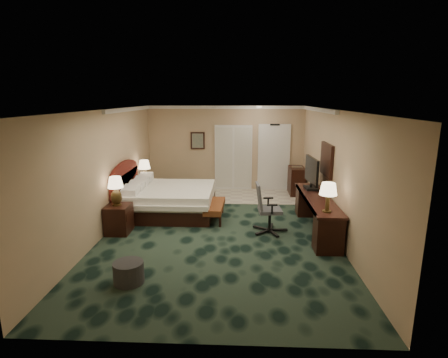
{
  "coord_description": "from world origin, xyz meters",
  "views": [
    {
      "loc": [
        0.44,
        -7.44,
        2.95
      ],
      "look_at": [
        0.08,
        0.6,
        1.07
      ],
      "focal_mm": 28.0,
      "sensor_mm": 36.0,
      "label": 1
    }
  ],
  "objects_px": {
    "desk": "(316,214)",
    "nightstand_far": "(145,192)",
    "nightstand_near": "(119,219)",
    "bed_bench": "(215,211)",
    "minibar": "(296,181)",
    "lamp_near": "(116,191)",
    "tv": "(312,173)",
    "bed": "(171,200)",
    "lamp_far": "(145,171)",
    "ottoman": "(129,272)",
    "desk_chair": "(270,208)"
  },
  "relations": [
    {
      "from": "bed_bench",
      "to": "ottoman",
      "type": "bearing_deg",
      "value": -108.58
    },
    {
      "from": "ottoman",
      "to": "desk_chair",
      "type": "height_order",
      "value": "desk_chair"
    },
    {
      "from": "lamp_near",
      "to": "lamp_far",
      "type": "height_order",
      "value": "lamp_near"
    },
    {
      "from": "nightstand_near",
      "to": "desk",
      "type": "height_order",
      "value": "desk"
    },
    {
      "from": "nightstand_far",
      "to": "lamp_far",
      "type": "height_order",
      "value": "lamp_far"
    },
    {
      "from": "nightstand_far",
      "to": "desk",
      "type": "distance_m",
      "value": 4.89
    },
    {
      "from": "nightstand_near",
      "to": "ottoman",
      "type": "bearing_deg",
      "value": -67.45
    },
    {
      "from": "lamp_near",
      "to": "desk",
      "type": "xyz_separation_m",
      "value": [
        4.44,
        0.3,
        -0.57
      ]
    },
    {
      "from": "lamp_near",
      "to": "tv",
      "type": "distance_m",
      "value": 4.55
    },
    {
      "from": "desk",
      "to": "minibar",
      "type": "distance_m",
      "value": 3.09
    },
    {
      "from": "bed_bench",
      "to": "desk_chair",
      "type": "height_order",
      "value": "desk_chair"
    },
    {
      "from": "lamp_near",
      "to": "desk_chair",
      "type": "height_order",
      "value": "lamp_near"
    },
    {
      "from": "desk",
      "to": "nightstand_far",
      "type": "bearing_deg",
      "value": 155.26
    },
    {
      "from": "desk_chair",
      "to": "minibar",
      "type": "bearing_deg",
      "value": 67.04
    },
    {
      "from": "nightstand_near",
      "to": "bed_bench",
      "type": "relative_size",
      "value": 0.52
    },
    {
      "from": "nightstand_near",
      "to": "minibar",
      "type": "bearing_deg",
      "value": 37.35
    },
    {
      "from": "tv",
      "to": "desk_chair",
      "type": "height_order",
      "value": "tv"
    },
    {
      "from": "lamp_near",
      "to": "lamp_far",
      "type": "xyz_separation_m",
      "value": [
        -0.02,
        2.39,
        -0.07
      ]
    },
    {
      "from": "lamp_far",
      "to": "tv",
      "type": "distance_m",
      "value": 4.66
    },
    {
      "from": "bed",
      "to": "desk_chair",
      "type": "xyz_separation_m",
      "value": [
        2.45,
        -1.22,
        0.22
      ]
    },
    {
      "from": "bed",
      "to": "minibar",
      "type": "distance_m",
      "value": 4.07
    },
    {
      "from": "ottoman",
      "to": "desk_chair",
      "type": "relative_size",
      "value": 0.44
    },
    {
      "from": "bed",
      "to": "desk",
      "type": "distance_m",
      "value": 3.67
    },
    {
      "from": "nightstand_far",
      "to": "tv",
      "type": "height_order",
      "value": "tv"
    },
    {
      "from": "lamp_far",
      "to": "nightstand_far",
      "type": "bearing_deg",
      "value": -80.96
    },
    {
      "from": "tv",
      "to": "minibar",
      "type": "distance_m",
      "value": 2.47
    },
    {
      "from": "lamp_near",
      "to": "bed_bench",
      "type": "height_order",
      "value": "lamp_near"
    },
    {
      "from": "bed",
      "to": "desk",
      "type": "bearing_deg",
      "value": -17.25
    },
    {
      "from": "nightstand_far",
      "to": "bed_bench",
      "type": "relative_size",
      "value": 0.46
    },
    {
      "from": "bed_bench",
      "to": "tv",
      "type": "relative_size",
      "value": 1.22
    },
    {
      "from": "nightstand_near",
      "to": "desk",
      "type": "xyz_separation_m",
      "value": [
        4.42,
        0.31,
        0.07
      ]
    },
    {
      "from": "tv",
      "to": "nightstand_near",
      "type": "bearing_deg",
      "value": -170.43
    },
    {
      "from": "desk",
      "to": "minibar",
      "type": "xyz_separation_m",
      "value": [
        0.04,
        3.09,
        0.04
      ]
    },
    {
      "from": "desk",
      "to": "tv",
      "type": "xyz_separation_m",
      "value": [
        -0.01,
        0.74,
        0.78
      ]
    },
    {
      "from": "bed",
      "to": "minibar",
      "type": "xyz_separation_m",
      "value": [
        3.54,
        2.0,
        0.08
      ]
    },
    {
      "from": "lamp_far",
      "to": "ottoman",
      "type": "relative_size",
      "value": 1.32
    },
    {
      "from": "lamp_near",
      "to": "ottoman",
      "type": "xyz_separation_m",
      "value": [
        0.91,
        -2.15,
        -0.78
      ]
    },
    {
      "from": "lamp_near",
      "to": "desk_chair",
      "type": "xyz_separation_m",
      "value": [
        3.38,
        0.17,
        -0.39
      ]
    },
    {
      "from": "lamp_near",
      "to": "ottoman",
      "type": "relative_size",
      "value": 1.3
    },
    {
      "from": "nightstand_near",
      "to": "bed",
      "type": "bearing_deg",
      "value": 57.01
    },
    {
      "from": "lamp_far",
      "to": "desk_chair",
      "type": "relative_size",
      "value": 0.58
    },
    {
      "from": "desk_chair",
      "to": "ottoman",
      "type": "bearing_deg",
      "value": -141.07
    },
    {
      "from": "nightstand_far",
      "to": "ottoman",
      "type": "height_order",
      "value": "nightstand_far"
    },
    {
      "from": "minibar",
      "to": "desk",
      "type": "bearing_deg",
      "value": -90.69
    },
    {
      "from": "nightstand_near",
      "to": "minibar",
      "type": "height_order",
      "value": "minibar"
    },
    {
      "from": "lamp_near",
      "to": "bed_bench",
      "type": "relative_size",
      "value": 0.53
    },
    {
      "from": "lamp_near",
      "to": "desk",
      "type": "distance_m",
      "value": 4.48
    },
    {
      "from": "nightstand_near",
      "to": "nightstand_far",
      "type": "xyz_separation_m",
      "value": [
        -0.03,
        2.36,
        -0.04
      ]
    },
    {
      "from": "ottoman",
      "to": "nightstand_far",
      "type": "bearing_deg",
      "value": 101.51
    },
    {
      "from": "nightstand_near",
      "to": "lamp_far",
      "type": "relative_size",
      "value": 0.97
    }
  ]
}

